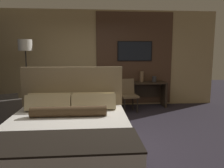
% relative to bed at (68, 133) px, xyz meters
% --- Properties ---
extents(ground_plane, '(16.00, 16.00, 0.00)m').
position_rel_bed_xyz_m(ground_plane, '(0.48, 0.60, -0.34)').
color(ground_plane, '#28232D').
extents(wall_back_tv_panel, '(7.20, 0.09, 2.80)m').
position_rel_bed_xyz_m(wall_back_tv_panel, '(0.63, 3.19, 1.06)').
color(wall_back_tv_panel, tan).
rests_on(wall_back_tv_panel, ground_plane).
extents(bed, '(1.94, 2.23, 1.31)m').
position_rel_bed_xyz_m(bed, '(0.00, 0.00, 0.00)').
color(bed, '#33281E').
rests_on(bed, ground_plane).
extents(desk, '(1.76, 0.48, 0.73)m').
position_rel_bed_xyz_m(desk, '(1.63, 2.92, 0.15)').
color(desk, '#2D2319').
rests_on(desk, ground_plane).
extents(tv, '(1.03, 0.04, 0.58)m').
position_rel_bed_xyz_m(tv, '(1.63, 3.12, 1.28)').
color(tv, black).
extents(desk_chair, '(0.52, 0.52, 0.88)m').
position_rel_bed_xyz_m(desk_chair, '(1.33, 2.44, 0.18)').
color(desk_chair, brown).
rests_on(desk_chair, ground_plane).
extents(armchair_by_window, '(1.08, 1.10, 0.82)m').
position_rel_bed_xyz_m(armchair_by_window, '(-1.68, 1.67, -0.06)').
color(armchair_by_window, '#47423D').
rests_on(armchair_by_window, ground_plane).
extents(floor_lamp, '(0.34, 0.34, 1.91)m').
position_rel_bed_xyz_m(floor_lamp, '(-1.29, 2.42, 1.27)').
color(floor_lamp, '#282623').
rests_on(floor_lamp, ground_plane).
extents(vase_tall, '(0.12, 0.12, 0.30)m').
position_rel_bed_xyz_m(vase_tall, '(1.83, 3.00, 0.54)').
color(vase_tall, '#846647').
rests_on(vase_tall, desk).
extents(vase_short, '(0.12, 0.12, 0.16)m').
position_rel_bed_xyz_m(vase_short, '(2.19, 2.95, 0.47)').
color(vase_short, '#333338').
rests_on(vase_short, desk).
extents(book, '(0.23, 0.16, 0.03)m').
position_rel_bed_xyz_m(book, '(0.98, 2.94, 0.40)').
color(book, navy).
rests_on(book, desk).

